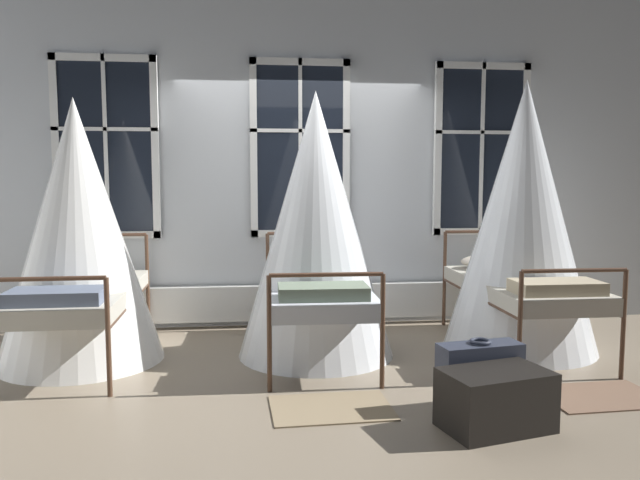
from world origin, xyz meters
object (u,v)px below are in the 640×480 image
cot_third (523,221)px  travel_trunk (496,400)px  cot_first (78,235)px  suitcase_dark (479,376)px  cot_second (316,229)px

cot_third → travel_trunk: (-0.93, -1.72, -0.97)m
cot_third → travel_trunk: cot_third is taller
cot_first → suitcase_dark: 3.35m
cot_third → suitcase_dark: 1.89m
suitcase_dark → cot_first: bearing=144.8°
cot_first → cot_second: cot_second is taller
cot_first → travel_trunk: (2.88, -1.78, -0.87)m
cot_third → travel_trunk: 2.18m
cot_first → suitcase_dark: (2.91, -1.44, -0.83)m
cot_first → travel_trunk: size_ratio=3.41×
cot_third → suitcase_dark: cot_third is taller
cot_second → suitcase_dark: 1.89m
cot_third → suitcase_dark: size_ratio=4.07×
cot_third → cot_second: bearing=90.0°
cot_second → travel_trunk: (0.91, -1.74, -0.91)m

